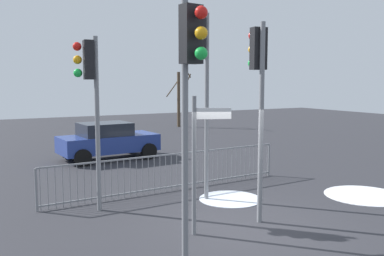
{
  "coord_description": "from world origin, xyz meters",
  "views": [
    {
      "loc": [
        -5.06,
        -7.13,
        3.1
      ],
      "look_at": [
        0.64,
        3.33,
        1.77
      ],
      "focal_mm": 39.19,
      "sensor_mm": 36.0,
      "label": 1
    }
  ],
  "objects_px": {
    "traffic_light_mid_left": "(90,84)",
    "traffic_light_rear_left": "(258,77)",
    "traffic_light_foreground_right": "(201,65)",
    "car_blue_near": "(108,140)",
    "bare_tree_left": "(179,97)",
    "traffic_light_rear_right": "(190,75)",
    "direction_sign_post": "(197,158)"
  },
  "relations": [
    {
      "from": "traffic_light_foreground_right",
      "to": "car_blue_near",
      "type": "relative_size",
      "value": 1.23
    },
    {
      "from": "car_blue_near",
      "to": "bare_tree_left",
      "type": "relative_size",
      "value": 0.89
    },
    {
      "from": "traffic_light_mid_left",
      "to": "direction_sign_post",
      "type": "relative_size",
      "value": 1.47
    },
    {
      "from": "traffic_light_rear_right",
      "to": "bare_tree_left",
      "type": "distance_m",
      "value": 21.99
    },
    {
      "from": "traffic_light_mid_left",
      "to": "traffic_light_rear_right",
      "type": "xyz_separation_m",
      "value": [
        0.53,
        -3.93,
        0.17
      ]
    },
    {
      "from": "traffic_light_rear_right",
      "to": "bare_tree_left",
      "type": "xyz_separation_m",
      "value": [
        9.76,
        19.67,
        -1.16
      ]
    },
    {
      "from": "bare_tree_left",
      "to": "traffic_light_rear_left",
      "type": "bearing_deg",
      "value": -111.79
    },
    {
      "from": "traffic_light_foreground_right",
      "to": "bare_tree_left",
      "type": "xyz_separation_m",
      "value": [
        7.51,
        16.12,
        -1.48
      ]
    },
    {
      "from": "car_blue_near",
      "to": "traffic_light_mid_left",
      "type": "bearing_deg",
      "value": -114.61
    },
    {
      "from": "traffic_light_rear_left",
      "to": "traffic_light_foreground_right",
      "type": "height_order",
      "value": "traffic_light_foreground_right"
    },
    {
      "from": "traffic_light_mid_left",
      "to": "traffic_light_rear_right",
      "type": "relative_size",
      "value": 0.95
    },
    {
      "from": "car_blue_near",
      "to": "bare_tree_left",
      "type": "bearing_deg",
      "value": 45.4
    },
    {
      "from": "traffic_light_foreground_right",
      "to": "direction_sign_post",
      "type": "xyz_separation_m",
      "value": [
        -1.34,
        -2.18,
        -1.94
      ]
    },
    {
      "from": "car_blue_near",
      "to": "bare_tree_left",
      "type": "xyz_separation_m",
      "value": [
        7.94,
        9.38,
        1.28
      ]
    },
    {
      "from": "traffic_light_foreground_right",
      "to": "traffic_light_rear_right",
      "type": "bearing_deg",
      "value": 167.42
    },
    {
      "from": "direction_sign_post",
      "to": "car_blue_near",
      "type": "relative_size",
      "value": 0.72
    },
    {
      "from": "traffic_light_mid_left",
      "to": "car_blue_near",
      "type": "height_order",
      "value": "traffic_light_mid_left"
    },
    {
      "from": "traffic_light_mid_left",
      "to": "bare_tree_left",
      "type": "relative_size",
      "value": 0.94
    },
    {
      "from": "direction_sign_post",
      "to": "bare_tree_left",
      "type": "relative_size",
      "value": 0.64
    },
    {
      "from": "traffic_light_rear_left",
      "to": "traffic_light_foreground_right",
      "type": "distance_m",
      "value": 2.07
    },
    {
      "from": "traffic_light_rear_left",
      "to": "traffic_light_rear_right",
      "type": "distance_m",
      "value": 2.93
    },
    {
      "from": "car_blue_near",
      "to": "bare_tree_left",
      "type": "distance_m",
      "value": 12.36
    },
    {
      "from": "traffic_light_mid_left",
      "to": "bare_tree_left",
      "type": "xyz_separation_m",
      "value": [
        10.29,
        15.74,
        -0.99
      ]
    },
    {
      "from": "traffic_light_mid_left",
      "to": "traffic_light_foreground_right",
      "type": "bearing_deg",
      "value": -91.51
    },
    {
      "from": "traffic_light_mid_left",
      "to": "traffic_light_rear_right",
      "type": "bearing_deg",
      "value": -166.06
    },
    {
      "from": "direction_sign_post",
      "to": "car_blue_near",
      "type": "xyz_separation_m",
      "value": [
        0.91,
        8.91,
        -0.82
      ]
    },
    {
      "from": "traffic_light_mid_left",
      "to": "bare_tree_left",
      "type": "height_order",
      "value": "bare_tree_left"
    },
    {
      "from": "traffic_light_mid_left",
      "to": "car_blue_near",
      "type": "relative_size",
      "value": 1.06
    },
    {
      "from": "traffic_light_mid_left",
      "to": "traffic_light_rear_left",
      "type": "xyz_separation_m",
      "value": [
        3.03,
        -2.41,
        0.15
      ]
    },
    {
      "from": "traffic_light_mid_left",
      "to": "traffic_light_rear_left",
      "type": "distance_m",
      "value": 3.87
    },
    {
      "from": "traffic_light_foreground_right",
      "to": "bare_tree_left",
      "type": "height_order",
      "value": "traffic_light_foreground_right"
    },
    {
      "from": "car_blue_near",
      "to": "traffic_light_rear_left",
      "type": "bearing_deg",
      "value": -89.9
    }
  ]
}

